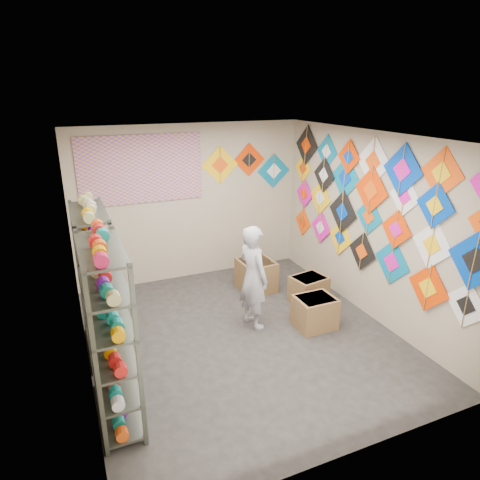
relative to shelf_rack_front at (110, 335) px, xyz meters
name	(u,v)px	position (x,y,z in m)	size (l,w,h in m)	color
ground	(242,336)	(1.78, 0.85, -0.95)	(4.50, 4.50, 0.00)	#292623
room_walls	(242,223)	(1.78, 0.85, 0.69)	(4.50, 4.50, 4.50)	tan
shelf_rack_front	(110,335)	(0.00, 0.00, 0.00)	(0.40, 1.10, 1.90)	#4C5147
shelf_rack_back	(97,283)	(0.00, 1.30, 0.00)	(0.40, 1.10, 1.90)	#4C5147
string_spools	(102,298)	(0.00, 0.65, 0.10)	(0.12, 2.36, 0.12)	#EB1C5C
kite_wall_display	(372,205)	(3.76, 0.80, 0.72)	(0.06, 4.29, 2.06)	white
back_wall_kites	(247,166)	(2.85, 3.09, 0.98)	(1.71, 0.02, 0.86)	yellow
poster	(142,169)	(0.98, 3.08, 1.05)	(2.00, 0.01, 1.10)	#6951B1
shopkeeper	(253,277)	(2.05, 1.08, -0.20)	(0.47, 0.61, 1.50)	beige
carton_a	(315,312)	(2.84, 0.68, -0.72)	(0.55, 0.46, 0.46)	brown
carton_b	(309,290)	(3.15, 1.36, -0.73)	(0.53, 0.43, 0.43)	brown
carton_c	(256,275)	(2.58, 2.10, -0.69)	(0.54, 0.59, 0.52)	brown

